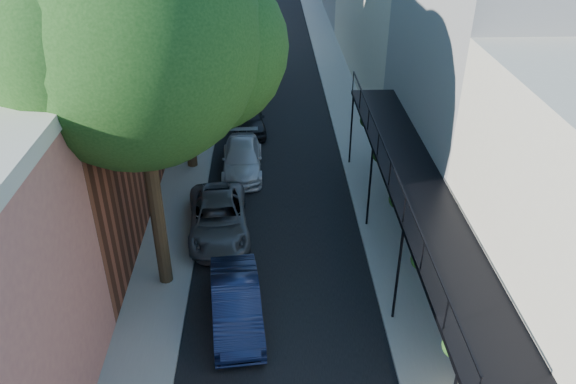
{
  "coord_description": "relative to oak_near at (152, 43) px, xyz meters",
  "views": [
    {
      "loc": [
        -0.33,
        -4.5,
        12.07
      ],
      "look_at": [
        0.24,
        10.98,
        2.8
      ],
      "focal_mm": 35.0,
      "sensor_mm": 36.0,
      "label": 1
    }
  ],
  "objects": [
    {
      "name": "road_surface",
      "position": [
        3.37,
        19.74,
        -7.87
      ],
      "size": [
        6.0,
        64.0,
        0.01
      ],
      "primitive_type": "cube",
      "color": "black",
      "rests_on": "ground"
    },
    {
      "name": "sidewalk_left",
      "position": [
        -0.63,
        19.74,
        -7.82
      ],
      "size": [
        2.0,
        64.0,
        0.12
      ],
      "primitive_type": "cube",
      "color": "gray",
      "rests_on": "ground"
    },
    {
      "name": "sidewalk_right",
      "position": [
        7.37,
        19.74,
        -7.82
      ],
      "size": [
        2.0,
        64.0,
        0.12
      ],
      "primitive_type": "cube",
      "color": "gray",
      "rests_on": "ground"
    },
    {
      "name": "buildings_left",
      "position": [
        -5.93,
        18.5,
        -2.94
      ],
      "size": [
        10.1,
        59.1,
        12.0
      ],
      "color": "tan",
      "rests_on": "ground"
    },
    {
      "name": "buildings_right",
      "position": [
        12.36,
        19.23,
        -3.45
      ],
      "size": [
        9.8,
        55.0,
        10.0
      ],
      "color": "beige",
      "rests_on": "ground"
    },
    {
      "name": "oak_near",
      "position": [
        0.0,
        0.0,
        0.0
      ],
      "size": [
        7.48,
        6.8,
        11.42
      ],
      "color": "#322114",
      "rests_on": "ground"
    },
    {
      "name": "oak_mid",
      "position": [
        -0.05,
        7.97,
        -0.82
      ],
      "size": [
        6.6,
        6.0,
        10.2
      ],
      "color": "#322114",
      "rests_on": "ground"
    },
    {
      "name": "parked_car_b",
      "position": [
        1.97,
        -2.12,
        -7.21
      ],
      "size": [
        1.84,
        4.21,
        1.34
      ],
      "primitive_type": "imported",
      "rotation": [
        0.0,
        0.0,
        0.1
      ],
      "color": "#121B3B",
      "rests_on": "ground"
    },
    {
      "name": "parked_car_c",
      "position": [
        1.12,
        2.54,
        -7.23
      ],
      "size": [
        2.56,
        4.82,
        1.29
      ],
      "primitive_type": "imported",
      "rotation": [
        0.0,
        0.0,
        0.09
      ],
      "color": "#525459",
      "rests_on": "ground"
    },
    {
      "name": "parked_car_d",
      "position": [
        1.83,
        7.3,
        -7.26
      ],
      "size": [
        1.81,
        4.3,
        1.24
      ],
      "primitive_type": "imported",
      "rotation": [
        0.0,
        0.0,
        0.02
      ],
      "color": "silver",
      "rests_on": "ground"
    },
    {
      "name": "parked_car_e",
      "position": [
        1.97,
        11.74,
        -7.19
      ],
      "size": [
        2.02,
        4.16,
        1.37
      ],
      "primitive_type": "imported",
      "rotation": [
        0.0,
        0.0,
        0.1
      ],
      "color": "black",
      "rests_on": "ground"
    },
    {
      "name": "parked_car_f",
      "position": [
        1.81,
        16.34,
        -7.21
      ],
      "size": [
        1.75,
        4.17,
        1.34
      ],
      "primitive_type": "imported",
      "rotation": [
        0.0,
        0.0,
        -0.08
      ],
      "color": "#645B55",
      "rests_on": "ground"
    },
    {
      "name": "parked_car_g",
      "position": [
        1.05,
        21.77,
        -7.27
      ],
      "size": [
        2.18,
        4.47,
        1.22
      ],
      "primitive_type": "imported",
      "rotation": [
        0.0,
        0.0,
        0.03
      ],
      "color": "gray",
      "rests_on": "ground"
    }
  ]
}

